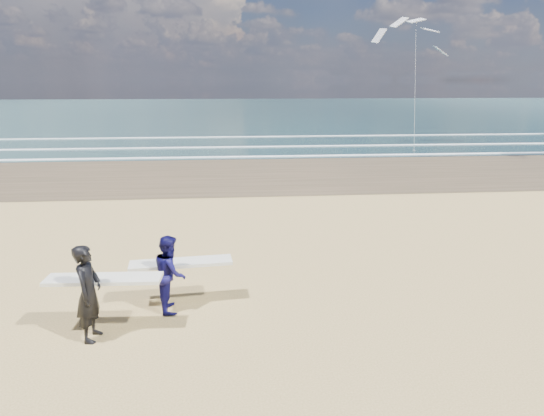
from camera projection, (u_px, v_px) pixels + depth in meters
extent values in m
cube|color=#183336|center=(342.00, 110.00, 79.62)|extent=(220.00, 100.00, 0.02)
cube|color=white|center=(512.00, 153.00, 32.24)|extent=(220.00, 0.50, 0.05)
cube|color=white|center=(477.00, 144.00, 36.76)|extent=(220.00, 0.50, 0.05)
cube|color=white|center=(441.00, 135.00, 43.02)|extent=(220.00, 0.50, 0.05)
imported|color=black|center=(89.00, 293.00, 8.98)|extent=(0.51, 0.72, 1.87)
cube|color=white|center=(104.00, 279.00, 9.30)|extent=(2.22, 0.62, 0.07)
imported|color=#0F0C47|center=(170.00, 273.00, 10.19)|extent=(0.74, 0.88, 1.65)
cube|color=white|center=(181.00, 263.00, 10.52)|extent=(2.24, 0.73, 0.07)
cube|color=slate|center=(414.00, 151.00, 33.42)|extent=(0.12, 0.12, 0.10)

